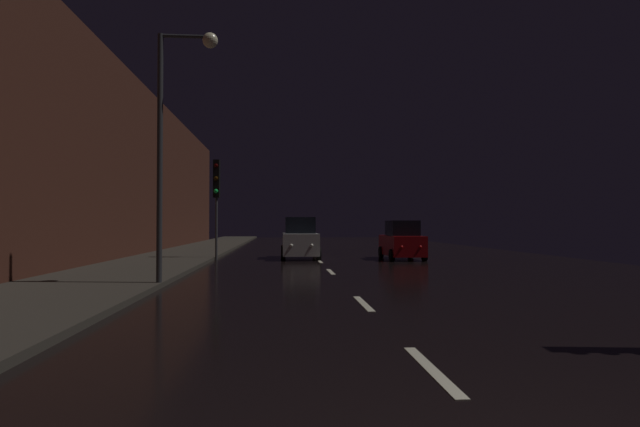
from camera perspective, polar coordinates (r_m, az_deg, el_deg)
name	(u,v)px	position (r m, az deg, el deg)	size (l,w,h in m)	color
ground	(316,258)	(27.85, -0.48, -4.91)	(27.20, 84.00, 0.02)	black
sidewalk_left	(177,257)	(28.34, -15.63, -4.63)	(4.40, 84.00, 0.15)	#38332B
building_facade_left	(104,158)	(25.75, -22.83, 5.69)	(0.80, 63.00, 9.68)	#472319
lane_centerline	(343,283)	(15.63, 2.54, -7.76)	(0.16, 20.67, 0.01)	beige
traffic_light_far_left	(216,187)	(26.22, -11.42, 2.91)	(0.32, 0.47, 5.02)	#38383A
streetlamp_overhead	(176,118)	(15.42, -15.67, 10.19)	(1.70, 0.44, 7.30)	#2D2D30
car_approaching_headlights	(300,240)	(26.87, -2.24, -2.92)	(1.98, 4.28, 2.15)	silver
car_parked_right_far	(402,242)	(26.64, 9.07, -3.09)	(1.81, 3.93, 1.98)	maroon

